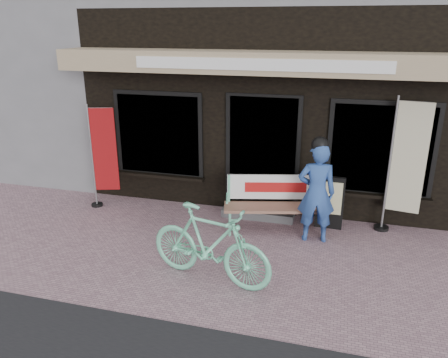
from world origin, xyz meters
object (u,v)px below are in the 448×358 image
(bench, at_px, (276,199))
(nobori_cream, at_px, (405,165))
(bicycle, at_px, (210,244))
(menu_stand, at_px, (330,202))
(nobori_red, at_px, (103,155))
(person, at_px, (317,191))

(bench, bearing_deg, nobori_cream, -2.32)
(bicycle, bearing_deg, menu_stand, -22.53)
(bicycle, distance_m, nobori_red, 3.37)
(bicycle, bearing_deg, person, -26.07)
(person, height_order, menu_stand, person)
(nobori_cream, height_order, menu_stand, nobori_cream)
(bicycle, relative_size, nobori_red, 0.91)
(person, relative_size, nobori_red, 0.88)
(nobori_red, distance_m, nobori_cream, 5.31)
(nobori_red, bearing_deg, nobori_cream, -14.76)
(person, distance_m, menu_stand, 0.67)
(bicycle, distance_m, menu_stand, 2.58)
(bicycle, xyz_separation_m, nobori_red, (-2.69, 1.97, 0.48))
(nobori_cream, bearing_deg, bicycle, -129.90)
(nobori_red, bearing_deg, bicycle, -53.87)
(bench, bearing_deg, person, -33.58)
(bench, bearing_deg, bicycle, -122.46)
(person, xyz_separation_m, nobori_red, (-3.97, 0.39, 0.17))
(bicycle, xyz_separation_m, nobori_cream, (2.61, 2.24, 0.64))
(bench, relative_size, nobori_cream, 0.78)
(bench, height_order, nobori_cream, nobori_cream)
(person, relative_size, bicycle, 0.96)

